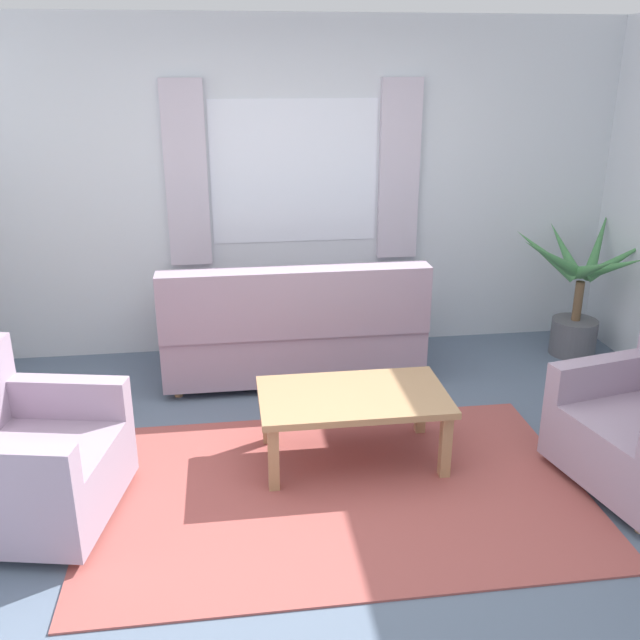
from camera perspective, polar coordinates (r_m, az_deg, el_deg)
The scene contains 8 objects.
ground_plane at distance 4.03m, azimuth 1.45°, elevation -13.79°, with size 6.24×6.24×0.00m, color slate.
wall_back at distance 5.66m, azimuth -2.14°, elevation 10.54°, with size 5.32×0.12×2.60m, color silver.
window_with_curtains at distance 5.55m, azimuth -2.07°, elevation 11.92°, with size 1.98×0.07×1.40m.
area_rug at distance 4.03m, azimuth 1.45°, elevation -13.71°, with size 2.74×1.75×0.01m, color #9E4C47.
couch at distance 5.23m, azimuth -2.25°, elevation -0.90°, with size 1.90×0.82×0.92m.
armchair_left at distance 3.95m, azimuth -23.31°, elevation -10.34°, with size 0.97×0.99×0.88m.
coffee_table at distance 4.13m, azimuth 2.71°, elevation -6.73°, with size 1.10×0.64×0.44m.
potted_plant at distance 5.97m, azimuth 20.27°, elevation 1.85°, with size 1.17×1.09×1.14m.
Camera 1 is at (-0.55, -3.29, 2.26)m, focal length 39.28 mm.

